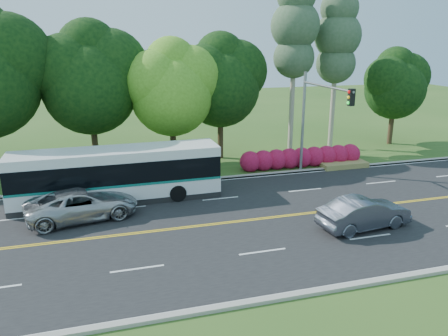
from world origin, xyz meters
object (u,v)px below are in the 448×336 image
object	(u,v)px
sedan	(364,213)
suv	(82,204)
traffic_signal	(317,110)
transit_bus	(117,175)

from	to	relation	value
sedan	suv	distance (m)	14.43
traffic_signal	sedan	xyz separation A→B (m)	(-1.23, -7.86, -3.87)
sedan	suv	xyz separation A→B (m)	(-13.51, 5.08, 0.01)
transit_bus	suv	bearing A→B (deg)	-131.31
traffic_signal	sedan	bearing A→B (deg)	-98.90
sedan	suv	bearing A→B (deg)	62.83
traffic_signal	sedan	size ratio (longest dim) A/B	1.48
sedan	traffic_signal	bearing A→B (deg)	-15.45
traffic_signal	transit_bus	xyz separation A→B (m)	(-12.81, -0.52, -3.13)
suv	transit_bus	bearing A→B (deg)	-51.15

